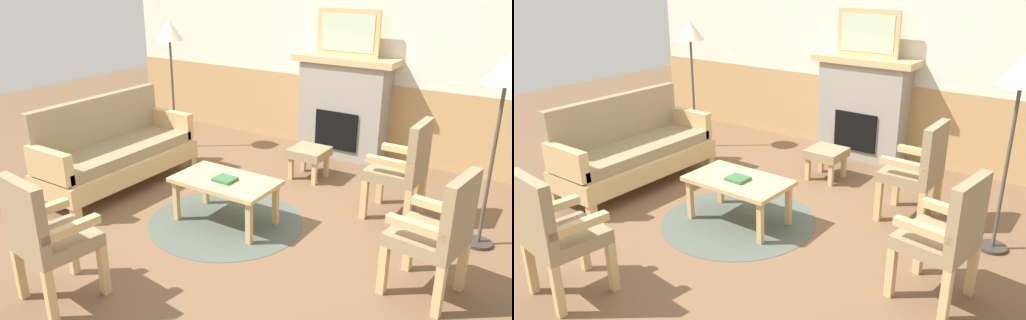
% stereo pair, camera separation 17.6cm
% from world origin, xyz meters
% --- Properties ---
extents(ground_plane, '(14.00, 14.00, 0.00)m').
position_xyz_m(ground_plane, '(0.00, 0.00, 0.00)').
color(ground_plane, brown).
extents(wall_back, '(7.20, 0.14, 2.70)m').
position_xyz_m(wall_back, '(0.00, 2.60, 1.31)').
color(wall_back, silver).
rests_on(wall_back, ground_plane).
extents(fireplace, '(1.30, 0.44, 1.28)m').
position_xyz_m(fireplace, '(0.00, 2.35, 0.65)').
color(fireplace, gray).
rests_on(fireplace, ground_plane).
extents(framed_picture, '(0.80, 0.04, 0.56)m').
position_xyz_m(framed_picture, '(0.00, 2.35, 1.56)').
color(framed_picture, tan).
rests_on(framed_picture, fireplace).
extents(couch, '(0.70, 1.80, 0.98)m').
position_xyz_m(couch, '(-1.64, 0.04, 0.40)').
color(couch, tan).
rests_on(couch, ground_plane).
extents(coffee_table, '(0.96, 0.56, 0.44)m').
position_xyz_m(coffee_table, '(-0.12, 0.01, 0.39)').
color(coffee_table, tan).
rests_on(coffee_table, ground_plane).
extents(round_rug, '(1.48, 1.48, 0.01)m').
position_xyz_m(round_rug, '(-0.12, 0.01, 0.00)').
color(round_rug, '#4C564C').
rests_on(round_rug, ground_plane).
extents(book_on_table, '(0.20, 0.17, 0.03)m').
position_xyz_m(book_on_table, '(-0.10, -0.02, 0.46)').
color(book_on_table, '#33663D').
rests_on(book_on_table, coffee_table).
extents(footstool, '(0.40, 0.40, 0.36)m').
position_xyz_m(footstool, '(0.01, 1.43, 0.28)').
color(footstool, tan).
rests_on(footstool, ground_plane).
extents(armchair_near_fireplace, '(0.54, 0.54, 0.98)m').
position_xyz_m(armchair_near_fireplace, '(1.84, -0.10, 0.54)').
color(armchair_near_fireplace, tan).
rests_on(armchair_near_fireplace, ground_plane).
extents(armchair_by_window_left, '(0.48, 0.48, 0.98)m').
position_xyz_m(armchair_by_window_left, '(1.23, 1.02, 0.54)').
color(armchair_by_window_left, tan).
rests_on(armchair_by_window_left, ground_plane).
extents(armchair_front_left, '(0.53, 0.53, 0.98)m').
position_xyz_m(armchair_front_left, '(-0.42, -1.66, 0.54)').
color(armchair_front_left, tan).
rests_on(armchair_front_left, ground_plane).
extents(floor_lamp_by_couch, '(0.36, 0.36, 1.68)m').
position_xyz_m(floor_lamp_by_couch, '(-2.02, 1.41, 1.45)').
color(floor_lamp_by_couch, '#332D28').
rests_on(floor_lamp_by_couch, ground_plane).
extents(floor_lamp_by_chairs, '(0.36, 0.36, 1.68)m').
position_xyz_m(floor_lamp_by_chairs, '(1.98, 0.89, 1.45)').
color(floor_lamp_by_chairs, '#332D28').
rests_on(floor_lamp_by_chairs, ground_plane).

